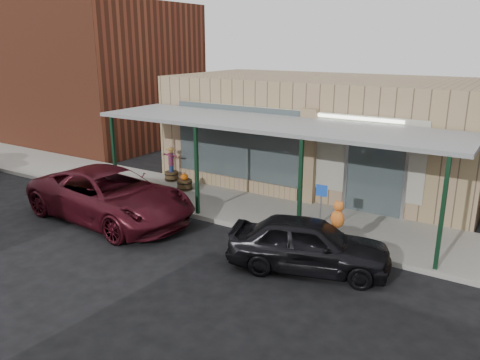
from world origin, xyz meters
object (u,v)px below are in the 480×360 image
Objects in this scene: parked_sedan at (309,244)px; car_maroon at (110,195)px; barrel_scarecrow at (171,169)px; barrel_pumpkin at (185,183)px; handicap_sign at (321,204)px.

car_maroon is at bearing 75.17° from parked_sedan.
barrel_scarecrow is at bearing 46.86° from parked_sedan.
barrel_scarecrow is 8.65m from parked_sedan.
parked_sedan reaches higher than barrel_pumpkin.
barrel_scarecrow is 0.88× the size of handicap_sign.
barrel_pumpkin is 0.15× the size of parked_sedan.
barrel_scarecrow is 1.43m from barrel_pumpkin.
car_maroon reaches higher than barrel_scarecrow.
handicap_sign reaches higher than parked_sedan.
barrel_pumpkin is 7.25m from parked_sedan.
handicap_sign is at bearing -2.84° from parked_sedan.
handicap_sign is 6.66m from car_maroon.
barrel_scarecrow is at bearing 150.64° from barrel_pumpkin.
parked_sedan reaches higher than car_maroon.
barrel_scarecrow is 4.19m from car_maroon.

